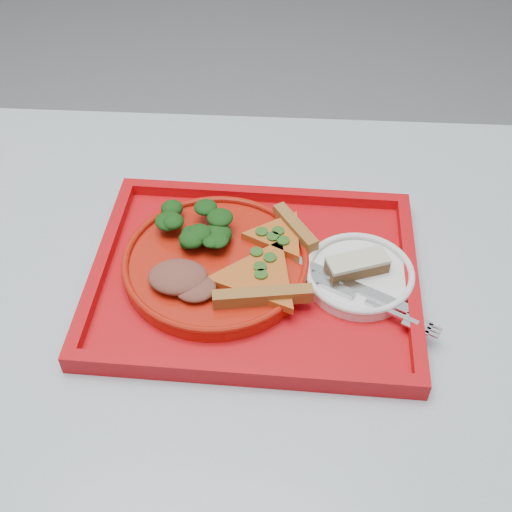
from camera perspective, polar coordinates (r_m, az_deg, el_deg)
name	(u,v)px	position (r m, az deg, el deg)	size (l,w,h in m)	color
ground	(144,491)	(1.58, -9.96, -19.91)	(10.00, 10.00, 0.00)	#92949A
table	(88,301)	(1.02, -14.72, -3.88)	(1.60, 0.80, 0.75)	#A0ABB3
tray_main	(255,278)	(0.90, -0.13, -2.00)	(0.45, 0.35, 0.01)	#BC090F
dinner_plate	(216,264)	(0.90, -3.57, -0.74)	(0.26, 0.26, 0.02)	#AE190B
side_plate	(359,277)	(0.90, 9.12, -1.82)	(0.15, 0.15, 0.01)	white
pizza_slice_a	(260,275)	(0.86, 0.36, -1.72)	(0.15, 0.13, 0.02)	orange
pizza_slice_b	(279,234)	(0.92, 2.07, 1.95)	(0.11, 0.09, 0.02)	orange
salad_heap	(192,223)	(0.92, -5.67, 2.89)	(0.09, 0.08, 0.05)	black
meat_portion	(178,277)	(0.86, -6.95, -1.85)	(0.08, 0.06, 0.02)	brown
dessert_bar	(357,265)	(0.89, 8.98, -0.78)	(0.09, 0.06, 0.02)	#50301A
knife	(355,285)	(0.87, 8.78, -2.60)	(0.18, 0.02, 0.01)	silver
fork	(364,300)	(0.86, 9.60, -3.87)	(0.18, 0.02, 0.01)	silver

